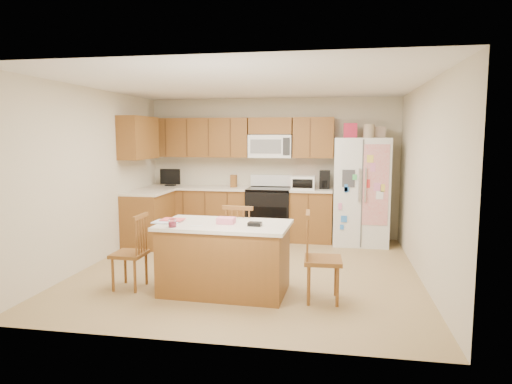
% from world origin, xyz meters
% --- Properties ---
extents(ground, '(4.50, 4.50, 0.00)m').
position_xyz_m(ground, '(0.00, 0.00, 0.00)').
color(ground, '#A48050').
rests_on(ground, ground).
extents(room_shell, '(4.60, 4.60, 2.52)m').
position_xyz_m(room_shell, '(0.00, 0.00, 1.44)').
color(room_shell, beige).
rests_on(room_shell, ground).
extents(cabinetry, '(3.36, 1.56, 2.15)m').
position_xyz_m(cabinetry, '(-0.98, 1.79, 0.91)').
color(cabinetry, brown).
rests_on(cabinetry, ground).
extents(stove, '(0.76, 0.65, 1.13)m').
position_xyz_m(stove, '(0.00, 1.94, 0.47)').
color(stove, black).
rests_on(stove, ground).
extents(refrigerator, '(0.90, 0.79, 2.04)m').
position_xyz_m(refrigerator, '(1.57, 1.87, 0.92)').
color(refrigerator, white).
rests_on(refrigerator, ground).
extents(island, '(1.60, 0.94, 0.91)m').
position_xyz_m(island, '(-0.11, -0.90, 0.42)').
color(island, brown).
rests_on(island, ground).
extents(windsor_chair_left, '(0.38, 0.40, 0.91)m').
position_xyz_m(windsor_chair_left, '(-1.25, -0.97, 0.43)').
color(windsor_chair_left, brown).
rests_on(windsor_chair_left, ground).
extents(windsor_chair_back, '(0.44, 0.43, 0.96)m').
position_xyz_m(windsor_chair_back, '(-0.04, -0.34, 0.46)').
color(windsor_chair_back, brown).
rests_on(windsor_chair_back, ground).
extents(windsor_chair_right, '(0.43, 0.45, 1.00)m').
position_xyz_m(windsor_chair_right, '(1.00, -0.99, 0.47)').
color(windsor_chair_right, brown).
rests_on(windsor_chair_right, ground).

